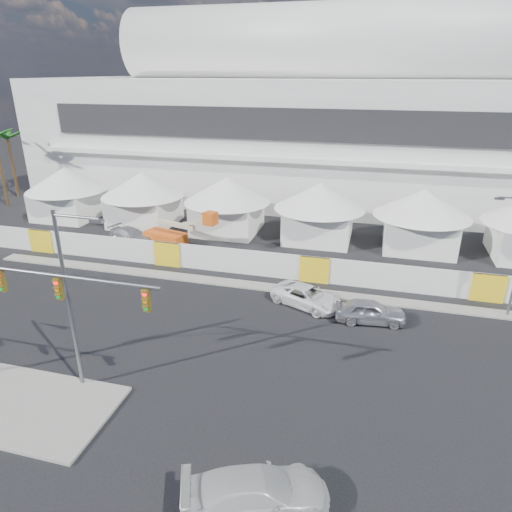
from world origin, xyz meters
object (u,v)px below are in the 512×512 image
(pickup_near, at_px, (256,492))
(traffic_mast, at_px, (1,310))
(lot_car_c, at_px, (131,235))
(boom_lift, at_px, (173,234))
(pickup_curb, at_px, (307,296))
(sedan_silver, at_px, (370,311))
(streetlight_median, at_px, (71,291))

(pickup_near, height_order, traffic_mast, traffic_mast)
(pickup_near, relative_size, lot_car_c, 1.15)
(pickup_near, relative_size, boom_lift, 0.68)
(boom_lift, bearing_deg, traffic_mast, -71.75)
(pickup_curb, xyz_separation_m, traffic_mast, (-12.85, -12.21, 3.62))
(sedan_silver, xyz_separation_m, pickup_curb, (-4.23, 1.13, -0.06))
(lot_car_c, xyz_separation_m, boom_lift, (4.10, 0.29, 0.37))
(sedan_silver, bearing_deg, boom_lift, 55.39)
(lot_car_c, bearing_deg, pickup_near, -123.16)
(sedan_silver, relative_size, lot_car_c, 0.94)
(sedan_silver, distance_m, streetlight_median, 17.69)
(lot_car_c, bearing_deg, sedan_silver, -93.37)
(sedan_silver, height_order, pickup_near, pickup_near)
(streetlight_median, bearing_deg, lot_car_c, 113.16)
(lot_car_c, relative_size, streetlight_median, 0.51)
(streetlight_median, bearing_deg, pickup_near, -24.13)
(traffic_mast, bearing_deg, boom_lift, 92.16)
(sedan_silver, distance_m, pickup_near, 15.20)
(sedan_silver, bearing_deg, lot_car_c, 60.61)
(pickup_near, height_order, streetlight_median, streetlight_median)
(sedan_silver, bearing_deg, streetlight_median, 120.09)
(pickup_curb, height_order, traffic_mast, traffic_mast)
(lot_car_c, relative_size, boom_lift, 0.59)
(lot_car_c, height_order, streetlight_median, streetlight_median)
(sedan_silver, relative_size, traffic_mast, 0.39)
(sedan_silver, xyz_separation_m, streetlight_median, (-13.66, -10.24, 4.63))
(boom_lift, bearing_deg, pickup_curb, -15.26)
(pickup_near, bearing_deg, boom_lift, 8.75)
(sedan_silver, xyz_separation_m, pickup_near, (-3.53, -14.78, 0.03))
(sedan_silver, xyz_separation_m, traffic_mast, (-17.08, -11.08, 3.55))
(sedan_silver, bearing_deg, pickup_near, 159.80)
(pickup_curb, distance_m, streetlight_median, 15.50)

